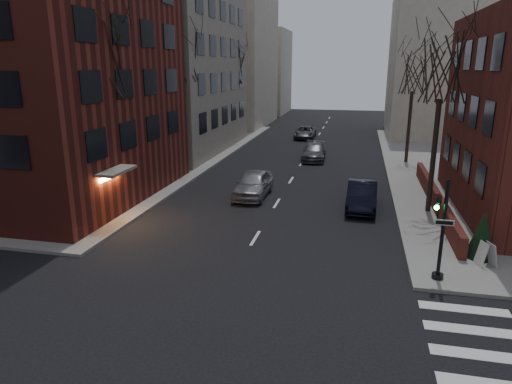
# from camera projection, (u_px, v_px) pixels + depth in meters

# --- Properties ---
(sidewalk_far_left) EXTENTS (44.00, 44.00, 0.15)m
(sidewalk_far_left) POSITION_uv_depth(u_px,v_px,m) (12.00, 150.00, 45.43)
(sidewalk_far_left) COLOR gray
(sidewalk_far_left) RESTS_ON ground
(building_left_brick) EXTENTS (15.00, 15.00, 18.00)m
(building_left_brick) POSITION_uv_depth(u_px,v_px,m) (21.00, 51.00, 27.49)
(building_left_brick) COLOR maroon
(building_left_brick) RESTS_ON ground
(building_left_tan) EXTENTS (18.00, 18.00, 28.00)m
(building_left_tan) POSITION_uv_depth(u_px,v_px,m) (131.00, 1.00, 42.91)
(building_left_tan) COLOR gray
(building_left_tan) RESTS_ON ground
(low_wall_right) EXTENTS (0.35, 16.00, 1.00)m
(low_wall_right) POSITION_uv_depth(u_px,v_px,m) (435.00, 198.00, 26.85)
(low_wall_right) COLOR #5A201A
(low_wall_right) RESTS_ON sidewalk_far_right
(building_distant_la) EXTENTS (14.00, 16.00, 18.00)m
(building_distant_la) POSITION_uv_depth(u_px,v_px,m) (218.00, 59.00, 63.56)
(building_distant_la) COLOR beige
(building_distant_la) RESTS_ON ground
(building_distant_ra) EXTENTS (14.00, 14.00, 16.00)m
(building_distant_ra) POSITION_uv_depth(u_px,v_px,m) (454.00, 67.00, 52.80)
(building_distant_ra) COLOR beige
(building_distant_ra) RESTS_ON ground
(building_distant_lb) EXTENTS (10.00, 12.00, 14.00)m
(building_distant_lb) POSITION_uv_depth(u_px,v_px,m) (258.00, 72.00, 79.65)
(building_distant_lb) COLOR beige
(building_distant_lb) RESTS_ON ground
(traffic_signal) EXTENTS (0.76, 0.44, 4.00)m
(traffic_signal) POSITION_uv_depth(u_px,v_px,m) (440.00, 236.00, 17.40)
(traffic_signal) COLOR black
(traffic_signal) RESTS_ON sidewalk_far_right
(tree_left_a) EXTENTS (4.18, 4.18, 10.26)m
(tree_left_a) POSITION_uv_depth(u_px,v_px,m) (100.00, 60.00, 23.87)
(tree_left_a) COLOR #2D231C
(tree_left_a) RESTS_ON sidewalk_far_left
(tree_left_b) EXTENTS (4.40, 4.40, 10.80)m
(tree_left_b) POSITION_uv_depth(u_px,v_px,m) (184.00, 55.00, 35.03)
(tree_left_b) COLOR #2D231C
(tree_left_b) RESTS_ON sidewalk_far_left
(tree_left_c) EXTENTS (3.96, 3.96, 9.72)m
(tree_left_c) POSITION_uv_depth(u_px,v_px,m) (233.00, 67.00, 48.42)
(tree_left_c) COLOR #2D231C
(tree_left_c) RESTS_ON sidewalk_far_left
(tree_right_a) EXTENTS (3.96, 3.96, 9.72)m
(tree_right_a) POSITION_uv_depth(u_px,v_px,m) (443.00, 69.00, 24.03)
(tree_right_a) COLOR #2D231C
(tree_right_a) RESTS_ON sidewalk_far_right
(tree_right_b) EXTENTS (3.74, 3.74, 9.18)m
(tree_right_b) POSITION_uv_depth(u_px,v_px,m) (414.00, 73.00, 37.31)
(tree_right_b) COLOR #2D231C
(tree_right_b) RESTS_ON sidewalk_far_right
(streetlamp_near) EXTENTS (0.36, 0.36, 6.28)m
(streetlamp_near) POSITION_uv_depth(u_px,v_px,m) (174.00, 123.00, 32.40)
(streetlamp_near) COLOR black
(streetlamp_near) RESTS_ON sidewalk_far_left
(streetlamp_far) EXTENTS (0.36, 0.36, 6.28)m
(streetlamp_far) POSITION_uv_depth(u_px,v_px,m) (243.00, 102.00, 51.19)
(streetlamp_far) COLOR black
(streetlamp_far) RESTS_ON sidewalk_far_left
(parked_sedan) EXTENTS (1.80, 4.86, 1.59)m
(parked_sedan) POSITION_uv_depth(u_px,v_px,m) (362.00, 196.00, 26.79)
(parked_sedan) COLOR black
(parked_sedan) RESTS_ON ground
(car_lane_silver) EXTENTS (2.00, 4.88, 1.66)m
(car_lane_silver) POSITION_uv_depth(u_px,v_px,m) (253.00, 184.00, 29.35)
(car_lane_silver) COLOR #9D9DA2
(car_lane_silver) RESTS_ON ground
(car_lane_gray) EXTENTS (2.19, 5.03, 1.44)m
(car_lane_gray) POSITION_uv_depth(u_px,v_px,m) (314.00, 152.00, 40.68)
(car_lane_gray) COLOR #414146
(car_lane_gray) RESTS_ON ground
(car_lane_far) EXTENTS (2.41, 5.01, 1.38)m
(car_lane_far) POSITION_uv_depth(u_px,v_px,m) (305.00, 132.00, 52.60)
(car_lane_far) COLOR #3B3C40
(car_lane_far) RESTS_ON ground
(sandwich_board) EXTENTS (0.63, 0.75, 1.02)m
(sandwich_board) POSITION_uv_depth(u_px,v_px,m) (487.00, 254.00, 18.85)
(sandwich_board) COLOR silver
(sandwich_board) RESTS_ON sidewalk_far_right
(evergreen_shrub) EXTENTS (1.39, 1.39, 2.07)m
(evergreen_shrub) POSITION_uv_depth(u_px,v_px,m) (482.00, 235.00, 19.55)
(evergreen_shrub) COLOR black
(evergreen_shrub) RESTS_ON sidewalk_far_right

